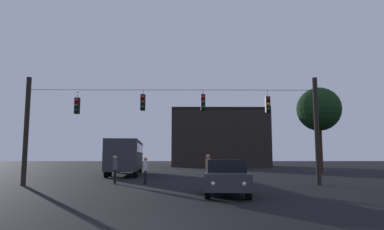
{
  "coord_description": "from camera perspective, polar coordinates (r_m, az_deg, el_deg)",
  "views": [
    {
      "loc": [
        1.01,
        -8.11,
        1.68
      ],
      "look_at": [
        1.22,
        17.49,
        4.74
      ],
      "focal_mm": 32.14,
      "sensor_mm": 36.0,
      "label": 1
    }
  ],
  "objects": [
    {
      "name": "ground_plane",
      "position": [
        32.67,
        -2.27,
        -9.76
      ],
      "size": [
        168.0,
        168.0,
        0.0
      ],
      "primitive_type": "plane",
      "color": "black",
      "rests_on": "ground"
    },
    {
      "name": "overhead_signal_span",
      "position": [
        20.2,
        -3.3,
        -1.22
      ],
      "size": [
        17.33,
        0.44,
        6.34
      ],
      "color": "black",
      "rests_on": "ground"
    },
    {
      "name": "city_bus",
      "position": [
        31.72,
        -10.88,
        -6.37
      ],
      "size": [
        3.5,
        11.18,
        3.0
      ],
      "color": "#2D2D33",
      "rests_on": "ground"
    },
    {
      "name": "car_near_right",
      "position": [
        15.2,
        5.76,
        -10.12
      ],
      "size": [
        2.12,
        4.44,
        1.52
      ],
      "color": "#2D2D33",
      "rests_on": "ground"
    },
    {
      "name": "pedestrian_crossing_left",
      "position": [
        20.21,
        2.71,
        -8.7
      ],
      "size": [
        0.34,
        0.42,
        1.77
      ],
      "color": "black",
      "rests_on": "ground"
    },
    {
      "name": "pedestrian_crossing_center",
      "position": [
        21.6,
        -12.64,
        -8.54
      ],
      "size": [
        0.28,
        0.39,
        1.71
      ],
      "color": "black",
      "rests_on": "ground"
    },
    {
      "name": "pedestrian_crossing_right",
      "position": [
        21.29,
        -7.74,
        -8.87
      ],
      "size": [
        0.28,
        0.39,
        1.6
      ],
      "color": "black",
      "rests_on": "ground"
    },
    {
      "name": "corner_building",
      "position": [
        57.21,
        4.51,
        -3.88
      ],
      "size": [
        15.28,
        9.67,
        9.19
      ],
      "color": "black",
      "rests_on": "ground"
    },
    {
      "name": "tree_left_silhouette",
      "position": [
        37.54,
        20.31,
        0.87
      ],
      "size": [
        4.45,
        4.45,
        8.69
      ],
      "color": "#2D2116",
      "rests_on": "ground"
    }
  ]
}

